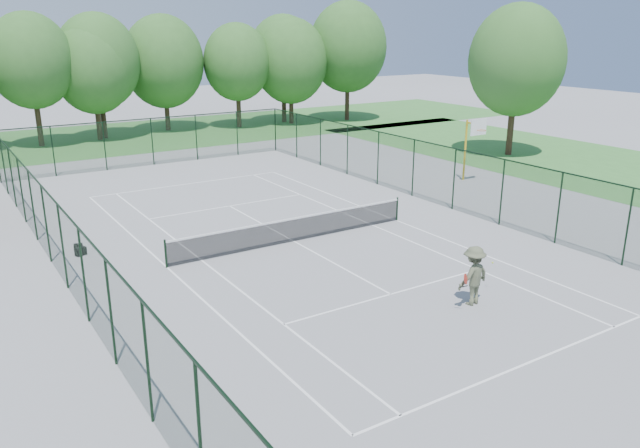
% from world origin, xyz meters
% --- Properties ---
extents(ground, '(140.00, 140.00, 0.00)m').
position_xyz_m(ground, '(0.00, 0.00, 0.00)').
color(ground, gray).
rests_on(ground, ground).
extents(grass_far, '(80.00, 16.00, 0.01)m').
position_xyz_m(grass_far, '(0.00, 30.00, 0.01)').
color(grass_far, '#3F8237').
rests_on(grass_far, ground).
extents(grass_side, '(14.00, 40.00, 0.01)m').
position_xyz_m(grass_side, '(24.00, 4.00, 0.01)').
color(grass_side, '#3F8237').
rests_on(grass_side, ground).
extents(court_lines, '(11.05, 23.85, 0.01)m').
position_xyz_m(court_lines, '(0.00, 0.00, 0.00)').
color(court_lines, white).
rests_on(court_lines, ground).
extents(tennis_net, '(11.08, 0.08, 1.10)m').
position_xyz_m(tennis_net, '(0.00, 0.00, 0.58)').
color(tennis_net, black).
rests_on(tennis_net, ground).
extents(fence_enclosure, '(18.05, 36.05, 3.02)m').
position_xyz_m(fence_enclosure, '(0.00, 0.00, 1.56)').
color(fence_enclosure, '#17321C').
rests_on(fence_enclosure, ground).
extents(tree_line_far, '(39.40, 6.40, 9.70)m').
position_xyz_m(tree_line_far, '(0.00, 30.00, 5.99)').
color(tree_line_far, '#3F2A1D').
rests_on(tree_line_far, ground).
extents(basketball_goal, '(1.20, 1.43, 3.65)m').
position_xyz_m(basketball_goal, '(13.92, 3.67, 2.57)').
color(basketball_goal, gold).
rests_on(basketball_goal, ground).
extents(tree_side, '(6.41, 6.41, 10.14)m').
position_xyz_m(tree_side, '(22.05, 7.93, 6.40)').
color(tree_side, '#3F2A1D').
rests_on(tree_side, ground).
extents(sports_bag_a, '(0.46, 0.36, 0.32)m').
position_xyz_m(sports_bag_a, '(-7.89, 3.09, 0.16)').
color(sports_bag_a, black).
rests_on(sports_bag_a, ground).
extents(sports_bag_b, '(0.38, 0.28, 0.26)m').
position_xyz_m(sports_bag_b, '(-7.82, 3.77, 0.13)').
color(sports_bag_b, black).
rests_on(sports_bag_b, ground).
extents(tennis_player, '(2.23, 0.90, 1.96)m').
position_xyz_m(tennis_player, '(1.73, -8.38, 0.98)').
color(tennis_player, '#54593F').
rests_on(tennis_player, ground).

